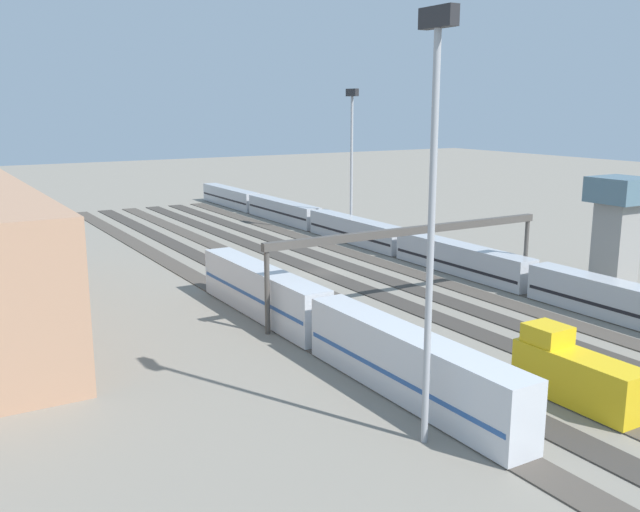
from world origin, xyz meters
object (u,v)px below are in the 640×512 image
object	(u,v)px
train_on_track_4	(575,374)
light_mast_1	(433,177)
train_on_track_0	(394,241)
signal_gantry	(412,238)
light_mast_0	(352,141)
control_tower	(618,222)
train_on_track_6	(323,322)

from	to	relation	value
train_on_track_4	light_mast_1	xyz separation A→B (m)	(0.74, 13.31, 14.92)
train_on_track_0	signal_gantry	distance (m)	28.09
train_on_track_0	light_mast_1	xyz separation A→B (m)	(-47.81, 33.31, 15.04)
light_mast_0	light_mast_1	xyz separation A→B (m)	(-64.35, 36.82, 1.57)
control_tower	light_mast_1	bearing A→B (deg)	113.86
train_on_track_4	train_on_track_6	xyz separation A→B (m)	(18.80, 10.00, 0.44)
train_on_track_0	light_mast_0	world-z (taller)	light_mast_0
train_on_track_6	control_tower	xyz separation A→B (m)	(2.17, -42.43, 5.01)
light_mast_0	control_tower	xyz separation A→B (m)	(-44.11, -8.93, -7.90)
train_on_track_4	train_on_track_0	bearing A→B (deg)	-22.39
light_mast_0	light_mast_1	size ratio (longest dim) A/B	0.89
light_mast_1	light_mast_0	bearing A→B (deg)	-29.78
light_mast_1	control_tower	bearing A→B (deg)	-66.14
light_mast_1	signal_gantry	size ratio (longest dim) A/B	0.76
train_on_track_0	train_on_track_6	size ratio (longest dim) A/B	2.94
train_on_track_0	control_tower	distance (m)	30.75
train_on_track_4	train_on_track_6	bearing A→B (deg)	28.00
light_mast_1	control_tower	distance (m)	50.91
train_on_track_4	light_mast_0	xyz separation A→B (m)	(65.09, -23.50, 13.35)
light_mast_0	signal_gantry	distance (m)	44.42
train_on_track_0	train_on_track_4	bearing A→B (deg)	157.61
train_on_track_4	light_mast_0	world-z (taller)	light_mast_0
control_tower	signal_gantry	bearing A→B (deg)	80.69
light_mast_1	control_tower	xyz separation A→B (m)	(20.24, -45.74, -9.48)
train_on_track_0	light_mast_0	distance (m)	21.62
control_tower	train_on_track_4	bearing A→B (deg)	122.90
train_on_track_6	signal_gantry	distance (m)	17.18
light_mast_1	signal_gantry	bearing A→B (deg)	-36.52
light_mast_1	train_on_track_4	bearing A→B (deg)	-93.19
light_mast_0	control_tower	bearing A→B (deg)	-168.56
train_on_track_0	train_on_track_6	world-z (taller)	train_on_track_6
light_mast_1	train_on_track_0	bearing A→B (deg)	-34.87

